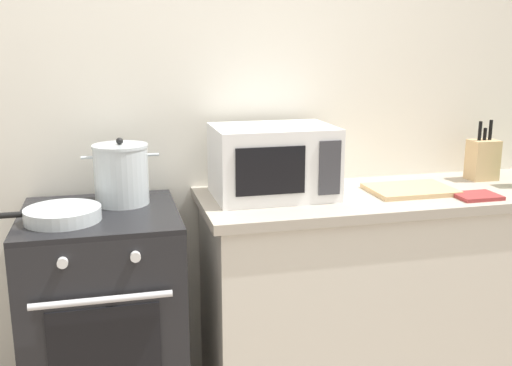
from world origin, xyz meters
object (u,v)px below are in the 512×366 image
Objects in this scene: stove at (106,322)px; stock_pot at (121,174)px; cutting_board at (410,190)px; microwave at (273,161)px; knife_block at (483,159)px; oven_mitt at (477,196)px; frying_pan at (61,214)px.

stock_pot reaches higher than stove.
stock_pot is 1.24m from cutting_board.
microwave reaches higher than knife_block.
oven_mitt is at bearing -35.76° from cutting_board.
microwave is at bearing 6.29° from stove.
stock_pot is (0.09, 0.11, 0.58)m from stove.
stock_pot is at bearing -178.87° from knife_block.
microwave is at bearing -176.62° from knife_block.
stove is 1.62m from oven_mitt.
cutting_board is at bearing 3.42° from frying_pan.
stove is 5.11× the size of oven_mitt.
cutting_board is at bearing 144.24° from oven_mitt.
cutting_board is at bearing -162.59° from knife_block.
frying_pan is at bearing -176.58° from cutting_board.
frying_pan is (-0.13, -0.09, 0.48)m from stove.
knife_block is (1.90, 0.23, 0.07)m from frying_pan.
oven_mitt is at bearing -126.79° from knife_block.
knife_block is at bearing 53.21° from oven_mitt.
knife_block is 0.39m from oven_mitt.
microwave is at bearing 172.64° from cutting_board.
frying_pan is at bearing -146.97° from stove.
knife_block is (1.77, 0.14, 0.56)m from stove.
stock_pot is 0.61× the size of microwave.
knife_block is (0.45, 0.14, 0.09)m from cutting_board.
microwave is 2.78× the size of oven_mitt.
microwave is (0.85, 0.16, 0.12)m from frying_pan.
stove is at bearing -173.71° from microwave.
stock_pot is 0.85× the size of cutting_board.
cutting_board is 2.00× the size of oven_mitt.
knife_block is (1.05, 0.06, -0.05)m from microwave.
microwave is 1.76× the size of knife_block.
oven_mitt is (-0.22, -0.30, -0.09)m from knife_block.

